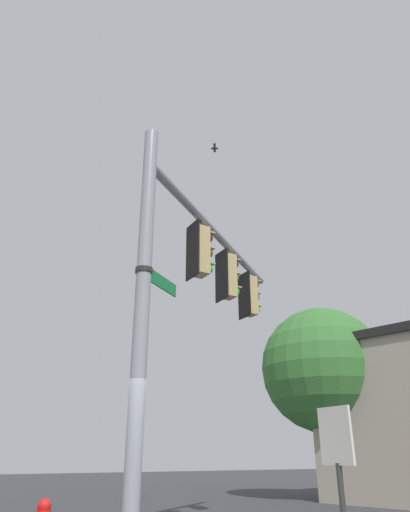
{
  "coord_description": "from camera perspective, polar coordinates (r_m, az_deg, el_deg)",
  "views": [
    {
      "loc": [
        6.41,
        -2.51,
        1.5
      ],
      "look_at": [
        -1.44,
        1.92,
        5.37
      ],
      "focal_mm": 32.58,
      "sensor_mm": 36.0,
      "label": 1
    }
  ],
  "objects": [
    {
      "name": "street_name_sign",
      "position": [
        7.64,
        -6.3,
        -2.6
      ],
      "size": [
        0.8,
        1.01,
        0.22
      ],
      "color": "#147238"
    },
    {
      "name": "bird_flying",
      "position": [
        14.15,
        1.19,
        13.08
      ],
      "size": [
        0.33,
        0.25,
        0.12
      ],
      "color": "#4C4742"
    },
    {
      "name": "traffic_light_nearest_pole",
      "position": [
        9.61,
        -0.52,
        0.59
      ],
      "size": [
        0.54,
        0.49,
        1.31
      ],
      "color": "black"
    },
    {
      "name": "tree_by_storefront",
      "position": [
        19.04,
        14.26,
        -13.31
      ],
      "size": [
        4.71,
        4.71,
        6.93
      ],
      "color": "#4C3823",
      "rests_on": "ground"
    },
    {
      "name": "historical_marker",
      "position": [
        7.1,
        16.05,
        -23.21
      ],
      "size": [
        0.6,
        0.08,
        2.13
      ],
      "color": "#333333",
      "rests_on": "ground"
    },
    {
      "name": "traffic_light_mid_inner",
      "position": [
        10.98,
        2.91,
        -2.51
      ],
      "size": [
        0.54,
        0.49,
        1.31
      ],
      "color": "black"
    },
    {
      "name": "traffic_light_mid_outer",
      "position": [
        12.41,
        5.57,
        -4.9
      ],
      "size": [
        0.54,
        0.49,
        1.31
      ],
      "color": "black"
    },
    {
      "name": "signal_pole",
      "position": [
        7.15,
        -7.81,
        -7.42
      ],
      "size": [
        0.24,
        0.24,
        6.85
      ],
      "primitive_type": "cylinder",
      "color": "gray",
      "rests_on": "ground"
    },
    {
      "name": "mast_arm",
      "position": [
        10.84,
        1.75,
        2.31
      ],
      "size": [
        4.02,
        5.27,
        0.19
      ],
      "primitive_type": "cylinder",
      "rotation": [
        0.0,
        1.57,
        2.22
      ],
      "color": "gray"
    }
  ]
}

